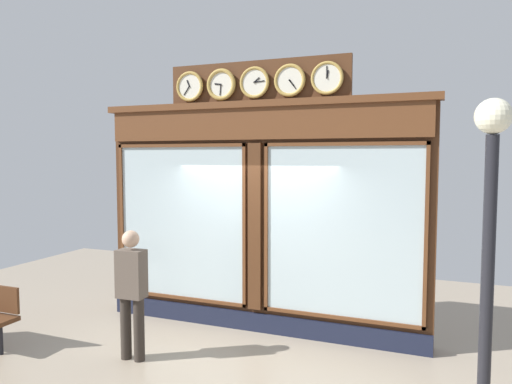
# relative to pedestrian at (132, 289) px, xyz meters

# --- Properties ---
(shop_facade) EXTENTS (5.13, 0.42, 4.02)m
(shop_facade) POSITION_rel_pedestrian_xyz_m (-1.11, -1.67, 0.84)
(shop_facade) COLOR #4C2B16
(shop_facade) RESTS_ON ground_plane
(pedestrian) EXTENTS (0.37, 0.23, 1.69)m
(pedestrian) POSITION_rel_pedestrian_xyz_m (0.00, 0.00, 0.00)
(pedestrian) COLOR #312A24
(pedestrian) RESTS_ON ground_plane
(street_lamp) EXTENTS (0.28, 0.28, 3.08)m
(street_lamp) POSITION_rel_pedestrian_xyz_m (-4.04, 0.86, 1.15)
(street_lamp) COLOR black
(street_lamp) RESTS_ON ground_plane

